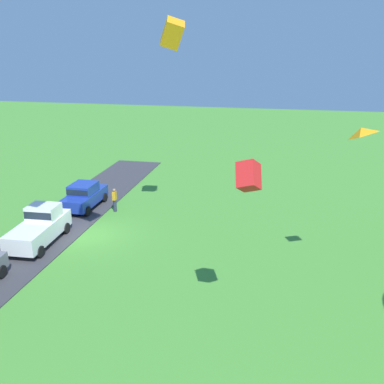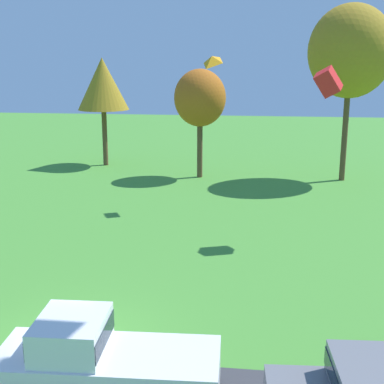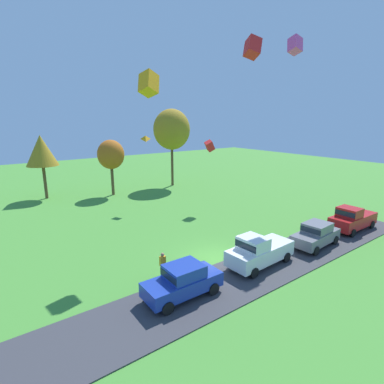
% 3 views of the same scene
% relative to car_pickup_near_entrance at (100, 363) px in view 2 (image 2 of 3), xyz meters
% --- Properties ---
extents(ground_plane, '(120.00, 120.00, 0.00)m').
position_rel_car_pickup_near_entrance_xyz_m(ground_plane, '(-1.78, 2.55, -1.11)').
color(ground_plane, '#478E33').
extents(car_pickup_near_entrance, '(5.08, 2.22, 2.14)m').
position_rel_car_pickup_near_entrance_xyz_m(car_pickup_near_entrance, '(0.00, 0.00, 0.00)').
color(car_pickup_near_entrance, white).
rests_on(car_pickup_near_entrance, ground).
extents(tree_right_of_center, '(3.67, 3.67, 7.74)m').
position_rel_car_pickup_near_entrance_xyz_m(tree_right_of_center, '(-7.73, 27.40, 4.76)').
color(tree_right_of_center, brown).
rests_on(tree_right_of_center, ground).
extents(tree_lone_near, '(3.34, 3.34, 7.05)m').
position_rel_car_pickup_near_entrance_xyz_m(tree_lone_near, '(-0.39, 24.22, 4.07)').
color(tree_lone_near, brown).
rests_on(tree_lone_near, ground).
extents(tree_far_left, '(5.19, 5.19, 10.96)m').
position_rel_car_pickup_near_entrance_xyz_m(tree_far_left, '(8.87, 24.46, 6.98)').
color(tree_far_left, brown).
rests_on(tree_far_left, ground).
extents(kite_diamond_trailing_tail, '(1.22, 1.38, 0.76)m').
position_rel_car_pickup_near_entrance_xyz_m(kite_diamond_trailing_tail, '(0.95, 17.31, 6.53)').
color(kite_diamond_trailing_tail, orange).
extents(kite_box_high_right, '(1.32, 1.05, 1.39)m').
position_rel_car_pickup_near_entrance_xyz_m(kite_box_high_right, '(6.21, 12.75, 5.67)').
color(kite_box_high_right, red).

